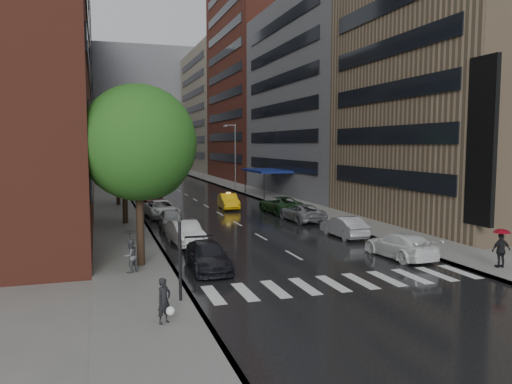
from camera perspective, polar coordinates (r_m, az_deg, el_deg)
ground at (r=25.36m, az=7.77°, el=-9.08°), size 220.00×220.00×0.00m
road at (r=73.19m, az=-9.32°, el=0.44°), size 14.00×140.00×0.01m
sidewalk_left at (r=72.42m, az=-16.38°, el=0.30°), size 4.00×140.00×0.15m
sidewalk_right at (r=75.02m, az=-2.51°, el=0.69°), size 4.00×140.00×0.15m
crosswalk at (r=23.73m, az=10.33°, el=-10.11°), size 13.15×2.80×0.01m
buildings_left at (r=81.61m, az=-21.15°, el=11.91°), size 8.00×108.00×38.00m
buildings_right at (r=83.35m, az=0.28°, el=11.47°), size 8.05×109.10×36.00m
building_far at (r=140.86m, az=-13.55°, el=9.27°), size 40.00×14.00×32.00m
tree_near at (r=25.92m, az=-13.30°, el=5.47°), size 5.88×5.88×9.37m
tree_mid at (r=40.26m, az=-14.87°, el=3.91°), size 4.93×4.93×7.85m
tree_far at (r=52.95m, az=-15.58°, el=4.45°), size 5.12×5.12×8.16m
taxi at (r=49.13m, az=-3.18°, el=-1.07°), size 1.93×4.65×1.50m
parked_cars_left at (r=43.13m, az=-10.62°, el=-2.08°), size 2.93×38.00×1.54m
parked_cars_right at (r=39.16m, az=6.64°, el=-2.79°), size 3.02×24.50×1.57m
ped_bag_walker at (r=17.97m, az=-10.41°, el=-12.22°), size 0.71×0.66×1.60m
ped_black_umbrella at (r=24.98m, az=-14.19°, el=-6.15°), size 1.00×0.98×2.09m
ped_red_umbrella at (r=28.06m, az=26.24°, el=-5.41°), size 1.06×0.82×2.01m
traffic_light at (r=20.04m, az=-8.70°, el=-6.46°), size 0.18×0.15×3.45m
street_lamp_left at (r=52.23m, az=-14.57°, el=3.71°), size 1.74×0.22×9.00m
street_lamp_right at (r=69.61m, az=-2.46°, el=4.28°), size 1.74×0.22×9.00m
awning at (r=60.49m, az=1.21°, el=2.44°), size 4.00×8.00×3.12m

